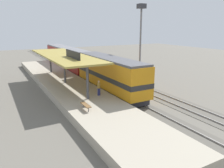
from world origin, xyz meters
TOP-DOWN VIEW (x-y plane):
  - ground_plane at (2.00, 0.00)m, footprint 120.00×120.00m
  - track_near at (0.00, 0.00)m, footprint 3.20×110.00m
  - track_far at (4.60, 0.00)m, footprint 3.20×110.00m
  - platform at (-4.60, 0.00)m, footprint 6.00×44.00m
  - station_canopy at (-4.60, -0.09)m, footprint 5.20×18.00m
  - platform_bench at (-6.00, -10.84)m, footprint 0.44×1.70m
  - locomotive at (0.00, -4.24)m, footprint 2.93×14.43m
  - passenger_carriage_single at (0.00, 13.76)m, footprint 2.90×20.00m
  - light_mast at (7.80, 0.02)m, footprint 1.10×1.10m
  - person_waiting at (-3.07, -7.48)m, footprint 0.34×0.34m

SIDE VIEW (x-z plane):
  - ground_plane at x=2.00m, z-range 0.00..0.00m
  - track_near at x=0.00m, z-range -0.05..0.11m
  - track_far at x=4.60m, z-range -0.05..0.11m
  - platform at x=-4.60m, z-range 0.00..0.90m
  - platform_bench at x=-6.00m, z-range 1.09..1.59m
  - person_waiting at x=-3.07m, z-range 1.00..2.71m
  - passenger_carriage_single at x=0.00m, z-range 0.19..4.43m
  - locomotive at x=0.00m, z-range 0.19..4.63m
  - station_canopy at x=-4.60m, z-range 2.18..6.88m
  - light_mast at x=7.80m, z-range 2.55..14.25m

